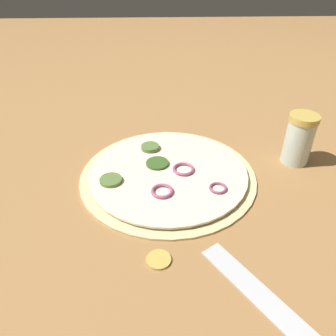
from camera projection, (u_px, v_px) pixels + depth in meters
ground_plane at (168, 176)px, 0.61m from camera, size 3.00×3.00×0.00m
pizza at (168, 173)px, 0.61m from camera, size 0.32×0.32×0.02m
spice_jar at (299, 139)px, 0.62m from camera, size 0.05×0.05×0.10m
loose_cap at (159, 259)px, 0.45m from camera, size 0.03×0.03×0.01m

